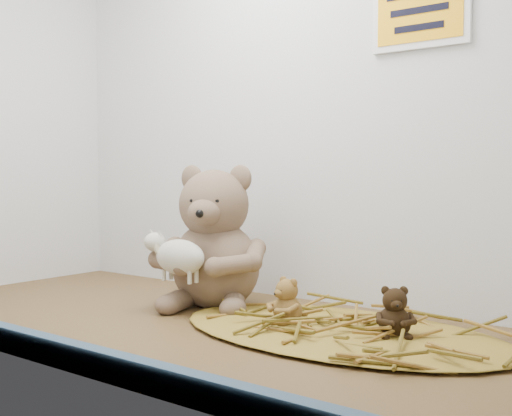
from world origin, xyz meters
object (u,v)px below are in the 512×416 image
Objects in this scene: toy_lamb at (180,257)px; mini_teddy_tan at (288,299)px; main_teddy at (215,236)px; mini_teddy_brown at (395,309)px.

toy_lamb reaches higher than mini_teddy_tan.
toy_lamb is at bearing -154.22° from mini_teddy_tan.
main_teddy reaches higher than mini_teddy_brown.
main_teddy is at bearing 140.13° from mini_teddy_brown.
mini_teddy_tan is at bearing -40.76° from main_teddy.
main_teddy is 3.56× the size of mini_teddy_tan.
mini_teddy_brown is (17.97, 2.94, -0.00)cm from mini_teddy_tan.
mini_teddy_tan is (21.86, 3.07, -5.62)cm from toy_lamb.
main_teddy is 40.98cm from mini_teddy_brown.
main_teddy is at bearing -179.62° from mini_teddy_tan.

